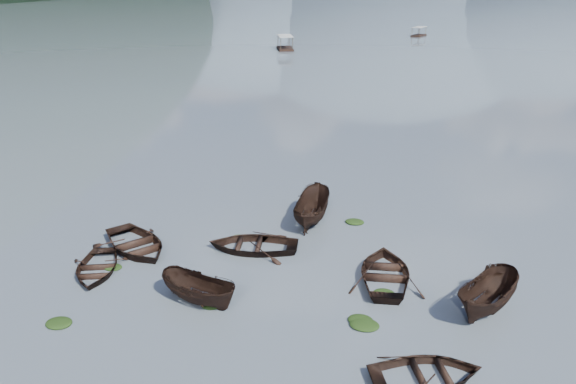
% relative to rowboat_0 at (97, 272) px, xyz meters
% --- Properties ---
extents(ground_plane, '(2400.00, 2400.00, 0.00)m').
position_rel_rowboat_0_xyz_m(ground_plane, '(7.72, -4.15, 0.00)').
color(ground_plane, '#4E5761').
extents(rowboat_0, '(4.12, 4.82, 0.84)m').
position_rel_rowboat_0_xyz_m(rowboat_0, '(0.00, 0.00, 0.00)').
color(rowboat_0, black).
rests_on(rowboat_0, ground).
extents(rowboat_2, '(4.32, 2.73, 1.56)m').
position_rel_rowboat_0_xyz_m(rowboat_2, '(5.97, -1.28, 0.00)').
color(rowboat_2, black).
rests_on(rowboat_2, ground).
extents(rowboat_3, '(4.11, 5.36, 1.03)m').
position_rel_rowboat_0_xyz_m(rowboat_3, '(13.81, 2.85, 0.00)').
color(rowboat_3, black).
rests_on(rowboat_3, ground).
extents(rowboat_4, '(4.97, 4.27, 0.87)m').
position_rel_rowboat_0_xyz_m(rowboat_4, '(15.88, -4.09, 0.00)').
color(rowboat_4, black).
rests_on(rowboat_4, ground).
extents(rowboat_5, '(3.62, 4.82, 1.76)m').
position_rel_rowboat_0_xyz_m(rowboat_5, '(18.32, 1.14, 0.00)').
color(rowboat_5, black).
rests_on(rowboat_5, ground).
extents(rowboat_6, '(6.20, 5.94, 1.05)m').
position_rel_rowboat_0_xyz_m(rowboat_6, '(0.71, 2.70, 0.00)').
color(rowboat_6, black).
rests_on(rowboat_6, ground).
extents(rowboat_7, '(5.24, 4.13, 0.98)m').
position_rel_rowboat_0_xyz_m(rowboat_7, '(6.73, 4.22, 0.00)').
color(rowboat_7, black).
rests_on(rowboat_7, ground).
extents(rowboat_8, '(1.87, 4.85, 1.86)m').
position_rel_rowboat_0_xyz_m(rowboat_8, '(8.95, 8.55, 0.00)').
color(rowboat_8, black).
rests_on(rowboat_8, ground).
extents(weed_clump_0, '(1.14, 0.93, 0.25)m').
position_rel_rowboat_0_xyz_m(weed_clump_0, '(0.92, -4.32, 0.00)').
color(weed_clump_0, black).
rests_on(weed_clump_0, ground).
extents(weed_clump_1, '(0.88, 0.70, 0.19)m').
position_rel_rowboat_0_xyz_m(weed_clump_1, '(6.55, -1.48, 0.00)').
color(weed_clump_1, black).
rests_on(weed_clump_1, ground).
extents(weed_clump_2, '(1.08, 0.87, 0.23)m').
position_rel_rowboat_0_xyz_m(weed_clump_2, '(13.10, -1.02, 0.00)').
color(weed_clump_2, black).
rests_on(weed_clump_2, ground).
extents(weed_clump_3, '(1.03, 0.87, 0.23)m').
position_rel_rowboat_0_xyz_m(weed_clump_3, '(13.88, 1.34, 0.00)').
color(weed_clump_3, black).
rests_on(weed_clump_3, ground).
extents(weed_clump_4, '(1.25, 0.99, 0.26)m').
position_rel_rowboat_0_xyz_m(weed_clump_4, '(13.31, -1.34, 0.00)').
color(weed_clump_4, black).
rests_on(weed_clump_4, ground).
extents(weed_clump_5, '(0.94, 0.76, 0.20)m').
position_rel_rowboat_0_xyz_m(weed_clump_5, '(0.56, 0.57, 0.00)').
color(weed_clump_5, black).
rests_on(weed_clump_5, ground).
extents(weed_clump_6, '(0.99, 0.82, 0.21)m').
position_rel_rowboat_0_xyz_m(weed_clump_6, '(5.60, 5.27, 0.00)').
color(weed_clump_6, black).
rests_on(weed_clump_6, ground).
extents(weed_clump_7, '(1.12, 0.90, 0.24)m').
position_rel_rowboat_0_xyz_m(weed_clump_7, '(11.50, 8.94, 0.00)').
color(weed_clump_7, black).
rests_on(weed_clump_7, ground).
extents(pontoon_left, '(4.91, 7.21, 2.55)m').
position_rel_rowboat_0_xyz_m(pontoon_left, '(-12.95, 87.65, 0.00)').
color(pontoon_left, black).
rests_on(pontoon_left, ground).
extents(pontoon_centre, '(3.67, 5.73, 2.04)m').
position_rel_rowboat_0_xyz_m(pontoon_centre, '(11.58, 120.52, 0.00)').
color(pontoon_centre, black).
rests_on(pontoon_centre, ground).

